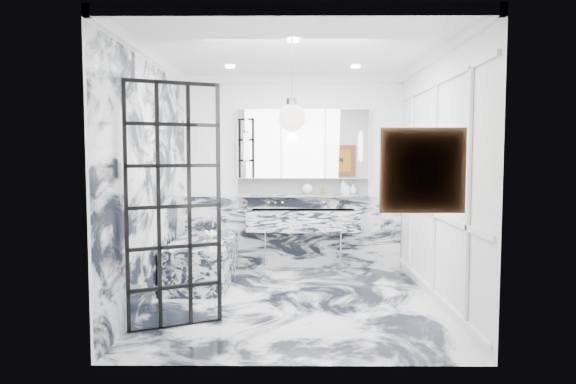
{
  "coord_description": "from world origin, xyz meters",
  "views": [
    {
      "loc": [
        -0.02,
        -5.73,
        1.66
      ],
      "look_at": [
        -0.06,
        0.5,
        1.21
      ],
      "focal_mm": 32.0,
      "sensor_mm": 36.0,
      "label": 1
    }
  ],
  "objects_px": {
    "bathtub": "(203,261)",
    "crittall_door": "(174,206)",
    "trough_sink": "(303,220)",
    "mirror_cabinet": "(303,144)"
  },
  "relations": [
    {
      "from": "crittall_door",
      "to": "mirror_cabinet",
      "type": "relative_size",
      "value": 1.23
    },
    {
      "from": "mirror_cabinet",
      "to": "bathtub",
      "type": "distance_m",
      "value": 2.2
    },
    {
      "from": "trough_sink",
      "to": "bathtub",
      "type": "xyz_separation_m",
      "value": [
        -1.33,
        -0.66,
        -0.45
      ]
    },
    {
      "from": "bathtub",
      "to": "crittall_door",
      "type": "bearing_deg",
      "value": -88.87
    },
    {
      "from": "mirror_cabinet",
      "to": "trough_sink",
      "type": "bearing_deg",
      "value": -90.0
    },
    {
      "from": "trough_sink",
      "to": "mirror_cabinet",
      "type": "relative_size",
      "value": 0.84
    },
    {
      "from": "mirror_cabinet",
      "to": "bathtub",
      "type": "xyz_separation_m",
      "value": [
        -1.32,
        -0.83,
        -1.54
      ]
    },
    {
      "from": "crittall_door",
      "to": "bathtub",
      "type": "distance_m",
      "value": 1.98
    },
    {
      "from": "crittall_door",
      "to": "bathtub",
      "type": "height_order",
      "value": "crittall_door"
    },
    {
      "from": "crittall_door",
      "to": "bathtub",
      "type": "relative_size",
      "value": 1.42
    }
  ]
}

